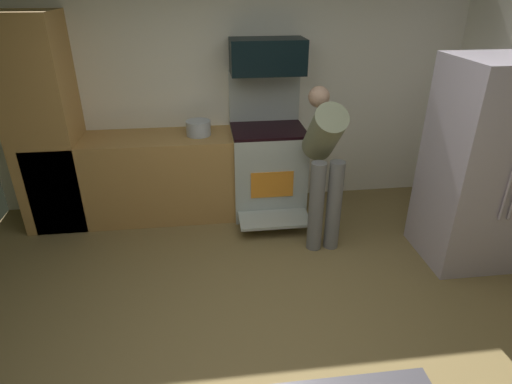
{
  "coord_description": "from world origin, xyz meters",
  "views": [
    {
      "loc": [
        -0.35,
        -2.25,
        2.34
      ],
      "look_at": [
        -0.03,
        0.3,
        1.05
      ],
      "focal_mm": 29.83,
      "sensor_mm": 36.0,
      "label": 1
    }
  ],
  "objects_px": {
    "refrigerator": "(485,165)",
    "microwave": "(267,56)",
    "person_cook": "(324,157)",
    "stock_pot": "(198,128)",
    "oven_range": "(267,167)"
  },
  "relations": [
    {
      "from": "microwave",
      "to": "refrigerator",
      "type": "relative_size",
      "value": 0.41
    },
    {
      "from": "microwave",
      "to": "stock_pot",
      "type": "relative_size",
      "value": 2.95
    },
    {
      "from": "microwave",
      "to": "stock_pot",
      "type": "bearing_deg",
      "value": -173.66
    },
    {
      "from": "microwave",
      "to": "person_cook",
      "type": "bearing_deg",
      "value": -62.19
    },
    {
      "from": "microwave",
      "to": "oven_range",
      "type": "bearing_deg",
      "value": -90.0
    },
    {
      "from": "refrigerator",
      "to": "person_cook",
      "type": "xyz_separation_m",
      "value": [
        -1.3,
        0.42,
        -0.03
      ]
    },
    {
      "from": "oven_range",
      "to": "stock_pot",
      "type": "relative_size",
      "value": 5.94
    },
    {
      "from": "refrigerator",
      "to": "person_cook",
      "type": "relative_size",
      "value": 1.24
    },
    {
      "from": "stock_pot",
      "to": "person_cook",
      "type": "bearing_deg",
      "value": -31.98
    },
    {
      "from": "refrigerator",
      "to": "microwave",
      "type": "bearing_deg",
      "value": 144.86
    },
    {
      "from": "microwave",
      "to": "person_cook",
      "type": "distance_m",
      "value": 1.18
    },
    {
      "from": "person_cook",
      "to": "microwave",
      "type": "bearing_deg",
      "value": 117.81
    },
    {
      "from": "oven_range",
      "to": "microwave",
      "type": "relative_size",
      "value": 2.01
    },
    {
      "from": "person_cook",
      "to": "stock_pot",
      "type": "bearing_deg",
      "value": 148.02
    },
    {
      "from": "refrigerator",
      "to": "person_cook",
      "type": "distance_m",
      "value": 1.37
    }
  ]
}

